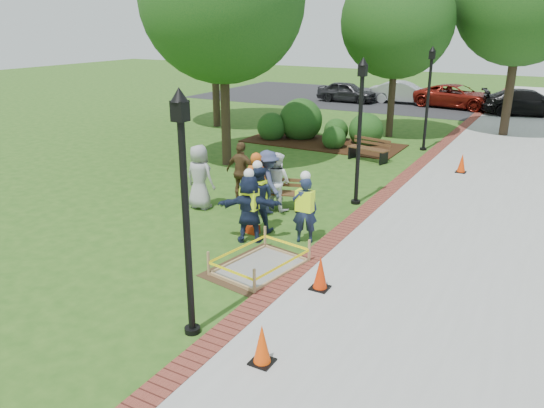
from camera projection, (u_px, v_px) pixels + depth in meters
The scene contains 33 objects.
ground at pixel (228, 255), 12.40m from camera, with size 100.00×100.00×0.00m, color #285116.
sidewalk at pixel (510, 179), 18.32m from camera, with size 6.00×60.00×0.02m, color #9E9E99.
brick_edging at pixel (416, 167), 19.82m from camera, with size 0.50×60.00×0.03m, color maroon.
mulch_bed at pixel (322, 143), 23.67m from camera, with size 7.00×3.00×0.05m, color #381E0F.
parking_lot at pixel (458, 105), 34.64m from camera, with size 36.00×12.00×0.01m, color black.
wet_concrete_pad at pixel (260, 259), 11.67m from camera, with size 2.06×2.55×0.55m.
bench_near at pixel (274, 199), 15.43m from camera, with size 1.69×0.99×0.87m.
bench_far at pixel (368, 154), 20.67m from camera, with size 1.71×0.89×0.88m.
cone_front at pixel (262, 345), 8.38m from camera, with size 0.36×0.36×0.71m.
cone_back at pixel (320, 274), 10.73m from camera, with size 0.37×0.37×0.73m.
cone_far at pixel (462, 164), 19.03m from camera, with size 0.36×0.36×0.71m.
toolbox at pixel (251, 228), 13.71m from camera, with size 0.44×0.24×0.22m, color #94260B.
lamp_near at pixel (185, 199), 8.54m from camera, with size 0.28×0.28×4.26m.
lamp_mid at pixel (360, 121), 15.13m from camera, with size 0.28×0.28×4.26m.
lamp_far at pixel (429, 91), 21.72m from camera, with size 0.28×0.28×4.26m.
tree_back at pixel (397, 21), 23.47m from camera, with size 5.02×5.02×7.70m.
shrub_a at pixel (272, 139), 24.55m from camera, with size 1.34×1.34×1.34m, color #124216.
shrub_b at pixel (300, 138), 24.79m from camera, with size 2.00×2.00×2.00m, color #124216.
shrub_c at pixel (333, 148), 22.84m from camera, with size 1.02×1.02×1.02m, color #124216.
shrub_d at pixel (365, 144), 23.53m from camera, with size 1.51×1.51×1.51m, color #124216.
shrub_e at pixel (336, 141), 24.25m from camera, with size 1.10×1.10×1.10m, color #124216.
casual_person_a at pixel (200, 177), 15.26m from camera, with size 0.62×0.41×1.88m.
casual_person_b at pixel (256, 185), 14.62m from camera, with size 0.64×0.48×1.83m.
casual_person_c at pixel (277, 181), 15.20m from camera, with size 0.61×0.47×1.69m.
casual_person_d at pixel (242, 172), 15.89m from camera, with size 0.58×0.38×1.81m.
casual_person_e at pixel (268, 182), 14.93m from camera, with size 0.68×0.63×1.80m.
hivis_worker_a at pixel (249, 206), 12.92m from camera, with size 0.65×0.57×1.87m.
hivis_worker_b at pixel (305, 207), 12.89m from camera, with size 0.63×0.54×1.82m.
hivis_worker_c at pixel (258, 196), 13.60m from camera, with size 0.64×0.51×1.88m.
parked_car_a at pixel (347, 102), 35.86m from camera, with size 4.53×1.97×1.48m, color #252527.
parked_car_b at pixel (403, 103), 35.27m from camera, with size 4.72×2.05×1.54m, color #ADACB2.
parked_car_c at pixel (456, 108), 33.40m from camera, with size 4.81×2.09×1.57m, color maroon.
parked_car_d at pixel (526, 115), 30.72m from camera, with size 4.94×2.15×1.61m, color black.
Camera 1 is at (6.44, -9.37, 5.20)m, focal length 35.00 mm.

